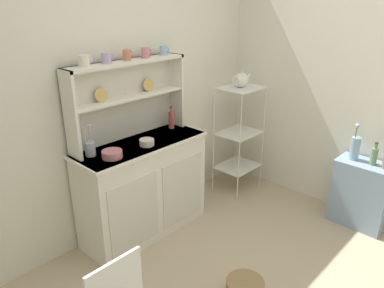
{
  "coord_description": "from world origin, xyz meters",
  "views": [
    {
      "loc": [
        -1.76,
        -0.88,
        1.98
      ],
      "look_at": [
        0.36,
        1.12,
        0.81
      ],
      "focal_mm": 34.5,
      "sensor_mm": 36.0,
      "label": 1
    }
  ],
  "objects_px": {
    "hutch_shelf_unit": "(126,94)",
    "floor_basket": "(245,288)",
    "flower_vase": "(355,147)",
    "bakers_rack": "(239,129)",
    "bowl_mixing_large": "(112,154)",
    "oil_bottle": "(374,156)",
    "hutch_cabinet": "(144,187)",
    "utensil_jar": "(90,148)",
    "side_shelf_blue": "(361,194)",
    "cup_cream_0": "(84,61)",
    "jam_bottle": "(171,119)",
    "porcelain_teapot": "(241,80)"
  },
  "relations": [
    {
      "from": "bakers_rack",
      "to": "bowl_mixing_large",
      "type": "distance_m",
      "value": 1.55
    },
    {
      "from": "jam_bottle",
      "to": "porcelain_teapot",
      "type": "bearing_deg",
      "value": -15.0
    },
    {
      "from": "hutch_shelf_unit",
      "to": "bakers_rack",
      "type": "bearing_deg",
      "value": -13.32
    },
    {
      "from": "bakers_rack",
      "to": "flower_vase",
      "type": "distance_m",
      "value": 1.13
    },
    {
      "from": "hutch_shelf_unit",
      "to": "floor_basket",
      "type": "height_order",
      "value": "hutch_shelf_unit"
    },
    {
      "from": "hutch_cabinet",
      "to": "cup_cream_0",
      "type": "distance_m",
      "value": 1.18
    },
    {
      "from": "hutch_shelf_unit",
      "to": "floor_basket",
      "type": "bearing_deg",
      "value": -91.45
    },
    {
      "from": "cup_cream_0",
      "to": "utensil_jar",
      "type": "bearing_deg",
      "value": -140.87
    },
    {
      "from": "floor_basket",
      "to": "porcelain_teapot",
      "type": "distance_m",
      "value": 1.96
    },
    {
      "from": "bowl_mixing_large",
      "to": "utensil_jar",
      "type": "distance_m",
      "value": 0.18
    },
    {
      "from": "hutch_cabinet",
      "to": "floor_basket",
      "type": "bearing_deg",
      "value": -91.66
    },
    {
      "from": "jam_bottle",
      "to": "porcelain_teapot",
      "type": "height_order",
      "value": "porcelain_teapot"
    },
    {
      "from": "jam_bottle",
      "to": "porcelain_teapot",
      "type": "distance_m",
      "value": 0.84
    },
    {
      "from": "bakers_rack",
      "to": "hutch_shelf_unit",
      "type": "bearing_deg",
      "value": 166.68
    },
    {
      "from": "bakers_rack",
      "to": "cup_cream_0",
      "type": "distance_m",
      "value": 1.81
    },
    {
      "from": "hutch_cabinet",
      "to": "porcelain_teapot",
      "type": "height_order",
      "value": "porcelain_teapot"
    },
    {
      "from": "floor_basket",
      "to": "cup_cream_0",
      "type": "height_order",
      "value": "cup_cream_0"
    },
    {
      "from": "hutch_shelf_unit",
      "to": "jam_bottle",
      "type": "bearing_deg",
      "value": -10.29
    },
    {
      "from": "bowl_mixing_large",
      "to": "utensil_jar",
      "type": "height_order",
      "value": "utensil_jar"
    },
    {
      "from": "bowl_mixing_large",
      "to": "flower_vase",
      "type": "bearing_deg",
      "value": -32.97
    },
    {
      "from": "cup_cream_0",
      "to": "porcelain_teapot",
      "type": "xyz_separation_m",
      "value": [
        1.57,
        -0.24,
        -0.34
      ]
    },
    {
      "from": "cup_cream_0",
      "to": "utensil_jar",
      "type": "xyz_separation_m",
      "value": [
        -0.05,
        -0.04,
        -0.64
      ]
    },
    {
      "from": "cup_cream_0",
      "to": "porcelain_teapot",
      "type": "distance_m",
      "value": 1.63
    },
    {
      "from": "bakers_rack",
      "to": "utensil_jar",
      "type": "height_order",
      "value": "bakers_rack"
    },
    {
      "from": "bakers_rack",
      "to": "flower_vase",
      "type": "xyz_separation_m",
      "value": [
        0.23,
        -1.1,
        0.04
      ]
    },
    {
      "from": "jam_bottle",
      "to": "oil_bottle",
      "type": "height_order",
      "value": "jam_bottle"
    },
    {
      "from": "side_shelf_blue",
      "to": "jam_bottle",
      "type": "distance_m",
      "value": 1.86
    },
    {
      "from": "bakers_rack",
      "to": "porcelain_teapot",
      "type": "height_order",
      "value": "porcelain_teapot"
    },
    {
      "from": "side_shelf_blue",
      "to": "floor_basket",
      "type": "xyz_separation_m",
      "value": [
        -1.47,
        0.22,
        -0.25
      ]
    },
    {
      "from": "flower_vase",
      "to": "hutch_shelf_unit",
      "type": "bearing_deg",
      "value": 135.95
    },
    {
      "from": "hutch_cabinet",
      "to": "hutch_shelf_unit",
      "type": "relative_size",
      "value": 1.07
    },
    {
      "from": "bakers_rack",
      "to": "side_shelf_blue",
      "type": "bearing_deg",
      "value": -79.12
    },
    {
      "from": "utensil_jar",
      "to": "bakers_rack",
      "type": "bearing_deg",
      "value": -6.93
    },
    {
      "from": "bakers_rack",
      "to": "floor_basket",
      "type": "height_order",
      "value": "bakers_rack"
    },
    {
      "from": "hutch_shelf_unit",
      "to": "utensil_jar",
      "type": "bearing_deg",
      "value": -168.66
    },
    {
      "from": "hutch_cabinet",
      "to": "jam_bottle",
      "type": "bearing_deg",
      "value": 11.39
    },
    {
      "from": "side_shelf_blue",
      "to": "bakers_rack",
      "type": "bearing_deg",
      "value": 100.88
    },
    {
      "from": "oil_bottle",
      "to": "floor_basket",
      "type": "bearing_deg",
      "value": 169.67
    },
    {
      "from": "hutch_shelf_unit",
      "to": "flower_vase",
      "type": "height_order",
      "value": "hutch_shelf_unit"
    },
    {
      "from": "bakers_rack",
      "to": "jam_bottle",
      "type": "height_order",
      "value": "bakers_rack"
    },
    {
      "from": "hutch_cabinet",
      "to": "porcelain_teapot",
      "type": "distance_m",
      "value": 1.43
    },
    {
      "from": "hutch_shelf_unit",
      "to": "floor_basket",
      "type": "relative_size",
      "value": 4.02
    },
    {
      "from": "flower_vase",
      "to": "cup_cream_0",
      "type": "bearing_deg",
      "value": 143.35
    },
    {
      "from": "hutch_shelf_unit",
      "to": "oil_bottle",
      "type": "distance_m",
      "value": 2.18
    },
    {
      "from": "side_shelf_blue",
      "to": "jam_bottle",
      "type": "relative_size",
      "value": 2.99
    },
    {
      "from": "jam_bottle",
      "to": "flower_vase",
      "type": "xyz_separation_m",
      "value": [
        1.0,
        -1.31,
        -0.2
      ]
    },
    {
      "from": "flower_vase",
      "to": "oil_bottle",
      "type": "relative_size",
      "value": 1.62
    },
    {
      "from": "floor_basket",
      "to": "utensil_jar",
      "type": "relative_size",
      "value": 1.08
    },
    {
      "from": "hutch_cabinet",
      "to": "side_shelf_blue",
      "type": "relative_size",
      "value": 1.88
    },
    {
      "from": "utensil_jar",
      "to": "floor_basket",
      "type": "bearing_deg",
      "value": -71.77
    }
  ]
}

